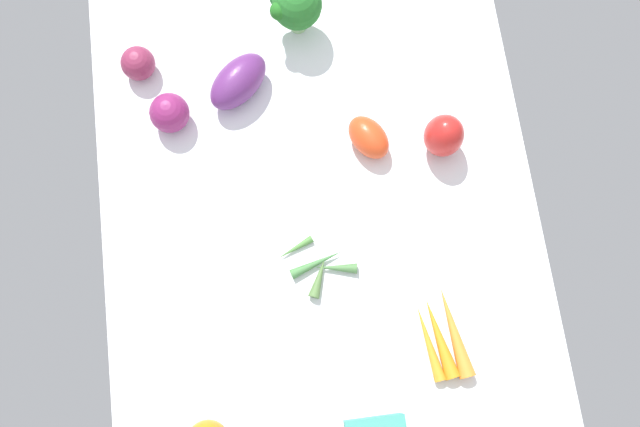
% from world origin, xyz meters
% --- Properties ---
extents(tablecloth, '(1.04, 0.76, 0.02)m').
position_xyz_m(tablecloth, '(0.00, 0.00, 0.01)').
color(tablecloth, white).
rests_on(tablecloth, ground).
extents(bell_pepper_red, '(0.09, 0.09, 0.10)m').
position_xyz_m(bell_pepper_red, '(0.10, -0.23, 0.07)').
color(bell_pepper_red, red).
rests_on(bell_pepper_red, tablecloth).
extents(red_onion_near_basket, '(0.07, 0.07, 0.07)m').
position_xyz_m(red_onion_near_basket, '(0.21, 0.24, 0.06)').
color(red_onion_near_basket, '#82225E').
rests_on(red_onion_near_basket, tablecloth).
extents(broccoli_head, '(0.10, 0.09, 0.12)m').
position_xyz_m(broccoli_head, '(0.37, -0.00, 0.10)').
color(broccoli_head, '#96C887').
rests_on(broccoli_head, tablecloth).
extents(carrot_bunch, '(0.16, 0.09, 0.03)m').
position_xyz_m(carrot_bunch, '(-0.23, -0.18, 0.03)').
color(carrot_bunch, orange).
rests_on(carrot_bunch, tablecloth).
extents(okra_pile, '(0.11, 0.14, 0.02)m').
position_xyz_m(okra_pile, '(-0.09, 0.01, 0.03)').
color(okra_pile, '#4E863E').
rests_on(okra_pile, tablecloth).
extents(eggplant, '(0.14, 0.14, 0.07)m').
position_xyz_m(eggplant, '(0.26, 0.11, 0.06)').
color(eggplant, '#622B70').
rests_on(eggplant, tablecloth).
extents(red_onion_center, '(0.06, 0.06, 0.06)m').
position_xyz_m(red_onion_center, '(0.32, 0.29, 0.05)').
color(red_onion_center, '#85294A').
rests_on(red_onion_center, tablecloth).
extents(roma_tomato, '(0.10, 0.09, 0.06)m').
position_xyz_m(roma_tomato, '(0.12, -0.10, 0.05)').
color(roma_tomato, '#E3451E').
rests_on(roma_tomato, tablecloth).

